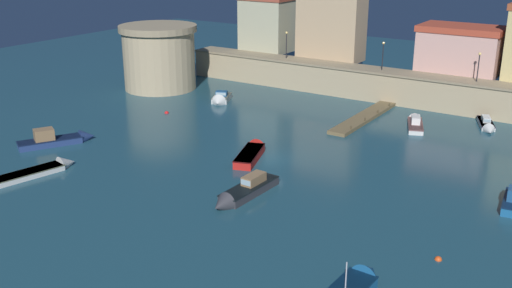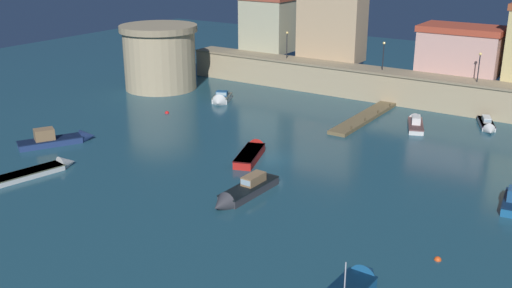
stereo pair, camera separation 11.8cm
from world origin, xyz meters
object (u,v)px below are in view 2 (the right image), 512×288
Objects in this scene: moored_boat_3 at (252,152)px; moored_boat_6 at (221,99)px; moored_boat_2 at (352,288)px; moored_boat_8 at (415,122)px; fortress_tower at (160,57)px; mooring_buoy_1 at (438,260)px; moored_boat_0 at (59,139)px; moored_boat_7 at (242,192)px; quay_lamp_1 at (384,51)px; quay_lamp_2 at (479,62)px; moored_boat_4 at (487,125)px; mooring_buoy_0 at (167,113)px; moored_boat_5 at (43,170)px; quay_lamp_0 at (287,41)px.

moored_boat_3 is 1.44× the size of moored_boat_6.
moored_boat_8 is (-7.77, 32.75, -0.03)m from moored_boat_2.
fortress_tower reaches higher than mooring_buoy_1.
moored_boat_0 is 1.13× the size of moored_boat_2.
moored_boat_7 reaches higher than moored_boat_6.
moored_boat_3 is 9.21m from moored_boat_7.
moored_boat_7 is (2.36, -33.28, -5.53)m from quay_lamp_1.
moored_boat_2 is (3.83, -40.74, -5.49)m from quay_lamp_2.
moored_boat_4 is 12.24× the size of mooring_buoy_1.
moored_boat_3 is at bearing -21.75° from mooring_buoy_0.
moored_boat_5 is at bearing -111.00° from quay_lamp_1.
mooring_buoy_1 is (6.69, -34.28, -5.90)m from quay_lamp_2.
moored_boat_4 is (13.80, -4.69, -5.68)m from quay_lamp_1.
moored_boat_5 is (-28.52, -33.65, -0.03)m from moored_boat_4.
moored_boat_3 is at bearing -31.92° from moored_boat_5.
moored_boat_0 is (-30.69, -32.62, -5.40)m from quay_lamp_2.
mooring_buoy_1 is at bearing 31.32° from moored_boat_6.
moored_boat_5 is (-12.64, -13.14, -0.14)m from moored_boat_3.
quay_lamp_1 is 0.54× the size of moored_boat_2.
moored_boat_3 is at bearing -117.68° from quay_lamp_2.
mooring_buoy_0 is (-32.94, 21.87, -0.41)m from moored_boat_2.
quay_lamp_0 reaches higher than moored_boat_6.
fortress_tower is at bearing -102.88° from moored_boat_4.
moored_boat_6 is 7.51m from mooring_buoy_0.
quay_lamp_0 reaches higher than moored_boat_8.
moored_boat_3 is 14.05× the size of mooring_buoy_0.
moored_boat_0 is at bearing 177.46° from mooring_buoy_1.
moored_boat_2 reaches higher than moored_boat_4.
fortress_tower is 37.01m from moored_boat_7.
fortress_tower reaches higher than quay_lamp_1.
moored_boat_2 is 39.54m from mooring_buoy_0.
quay_lamp_1 is 20.33m from moored_boat_6.
quay_lamp_1 reaches higher than moored_boat_2.
quay_lamp_1 is 12.13m from moored_boat_8.
moored_boat_8 is at bearing -47.55° from moored_boat_3.
moored_boat_5 reaches higher than moored_boat_4.
moored_boat_3 reaches higher than moored_boat_5.
quay_lamp_0 is 0.47× the size of moored_boat_5.
fortress_tower is 33.95m from moored_boat_8.
quay_lamp_1 is (13.41, 0.00, -0.06)m from quay_lamp_0.
fortress_tower is at bearing -122.07° from moored_boat_6.
moored_boat_8 is at bearing -18.76° from moored_boat_0.
quay_lamp_0 reaches higher than moored_boat_3.
moored_boat_7 is (-12.62, 7.46, 0.04)m from moored_boat_2.
moored_boat_2 is 1.00× the size of moored_boat_8.
mooring_buoy_0 reaches higher than mooring_buoy_1.
fortress_tower is at bearing 39.37° from moored_boat_3.
quay_lamp_1 is 0.45× the size of moored_boat_5.
mooring_buoy_1 is at bearing 88.28° from moored_boat_7.
moored_boat_2 is 0.84× the size of moored_boat_5.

